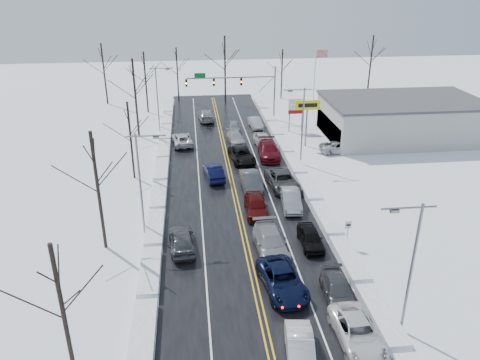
{
  "coord_description": "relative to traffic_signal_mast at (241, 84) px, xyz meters",
  "views": [
    {
      "loc": [
        -4.1,
        -39.78,
        20.83
      ],
      "look_at": [
        0.33,
        0.63,
        2.5
      ],
      "focal_mm": 35.0,
      "sensor_mm": 36.0,
      "label": 1
    }
  ],
  "objects": [
    {
      "name": "tree_left_e",
      "position": [
        -14.25,
        6.01,
        1.16
      ],
      "size": [
        3.8,
        3.8,
        9.5
      ],
      "color": "#2D231C",
      "rests_on": "ground"
    },
    {
      "name": "speed_limit_sign",
      "position": [
        4.75,
        -35.99,
        -3.84
      ],
      "size": [
        0.55,
        0.09,
        2.35
      ],
      "color": "slate",
      "rests_on": "ground"
    },
    {
      "name": "streetlight_sw",
      "position": [
        -11.74,
        -31.99,
        -0.17
      ],
      "size": [
        3.2,
        0.25,
        9.0
      ],
      "color": "slate",
      "rests_on": "ground"
    },
    {
      "name": "queued_car_16",
      "position": [
        1.63,
        -11.82,
        -5.48
      ],
      "size": [
        2.52,
        5.08,
        1.66
      ],
      "primitive_type": "imported",
      "rotation": [
        0.0,
        0.0,
        0.12
      ],
      "color": "silver",
      "rests_on": "ground"
    },
    {
      "name": "queued_car_8",
      "position": [
        -1.54,
        -5.0,
        -5.48
      ],
      "size": [
        1.73,
        4.01,
        1.35
      ],
      "primitive_type": "imported",
      "rotation": [
        0.0,
        0.0,
        -0.04
      ],
      "color": "#93959A",
      "rests_on": "ground"
    },
    {
      "name": "tree_far_c",
      "position": [
        -1.45,
        11.01,
        2.21
      ],
      "size": [
        4.4,
        4.4,
        11.0
      ],
      "color": "#2D231C",
      "rests_on": "ground"
    },
    {
      "name": "queued_car_7",
      "position": [
        -1.78,
        -9.91,
        -5.48
      ],
      "size": [
        2.42,
        4.88,
        1.36
      ],
      "primitive_type": "imported",
      "rotation": [
        0.0,
        0.0,
        0.11
      ],
      "color": "#9DA0A5",
      "rests_on": "ground"
    },
    {
      "name": "tree_far_d",
      "position": [
        8.55,
        12.51,
        0.46
      ],
      "size": [
        3.4,
        3.4,
        8.5
      ],
      "color": "#2D231C",
      "rests_on": "ground"
    },
    {
      "name": "dealership_building",
      "position": [
        20.53,
        -9.99,
        -2.82
      ],
      "size": [
        20.4,
        12.4,
        5.3
      ],
      "color": "#AAAAA5",
      "rests_on": "ground"
    },
    {
      "name": "used_vehicles_sign",
      "position": [
        7.05,
        -5.99,
        -2.16
      ],
      "size": [
        2.2,
        0.22,
        4.65
      ],
      "color": "slate",
      "rests_on": "ground"
    },
    {
      "name": "traffic_signal_mast",
      "position": [
        0.0,
        0.0,
        0.0
      ],
      "size": [
        13.28,
        0.39,
        8.0
      ],
      "color": "slate",
      "rests_on": "ground"
    },
    {
      "name": "flagpole",
      "position": [
        11.72,
        2.01,
        0.45
      ],
      "size": [
        1.87,
        1.2,
        10.0
      ],
      "color": "silver",
      "rests_on": "ground"
    },
    {
      "name": "streetlight_ne",
      "position": [
        4.85,
        -17.99,
        -0.17
      ],
      "size": [
        3.2,
        0.25,
        9.0
      ],
      "color": "slate",
      "rests_on": "ground"
    },
    {
      "name": "parked_car_1",
      "position": [
        13.39,
        -11.33,
        -5.48
      ],
      "size": [
        2.15,
        4.94,
        1.41
      ],
      "primitive_type": "imported",
      "rotation": [
        0.0,
        0.0,
        -0.04
      ],
      "color": "#540B13",
      "rests_on": "ground"
    },
    {
      "name": "queued_car_15",
      "position": [
        1.71,
        -15.38,
        -5.48
      ],
      "size": [
        2.76,
        6.06,
        1.72
      ],
      "primitive_type": "imported",
      "rotation": [
        0.0,
        0.0,
        -0.06
      ],
      "color": "#550B14",
      "rests_on": "ground"
    },
    {
      "name": "queued_car_3",
      "position": [
        -1.6,
        -36.11,
        -5.48
      ],
      "size": [
        2.56,
        5.94,
        1.7
      ],
      "primitive_type": "imported",
      "rotation": [
        0.0,
        0.0,
        0.03
      ],
      "color": "gray",
      "rests_on": "ground"
    },
    {
      "name": "queued_car_17",
      "position": [
        1.73,
        -3.6,
        -5.48
      ],
      "size": [
        1.83,
        4.35,
        1.4
      ],
      "primitive_type": "imported",
      "rotation": [
        0.0,
        0.0,
        0.08
      ],
      "color": "silver",
      "rests_on": "ground"
    },
    {
      "name": "queued_car_11",
      "position": [
        2.0,
        -42.5,
        -5.48
      ],
      "size": [
        2.17,
        4.81,
        1.37
      ],
      "primitive_type": "imported",
      "rotation": [
        0.0,
        0.0,
        -0.06
      ],
      "color": "#3C3E41",
      "rests_on": "ground"
    },
    {
      "name": "oncoming_car_2",
      "position": [
        -5.18,
        0.75,
        -5.48
      ],
      "size": [
        2.38,
        5.54,
        1.59
      ],
      "primitive_type": "imported",
      "rotation": [
        0.0,
        0.0,
        3.17
      ],
      "color": "#93959A",
      "rests_on": "ground"
    },
    {
      "name": "snow_bank_right",
      "position": [
        4.15,
        -25.99,
        -5.48
      ],
      "size": [
        1.49,
        72.0,
        0.71
      ],
      "primitive_type": "cube",
      "color": "white",
      "rests_on": "ground"
    },
    {
      "name": "streetlight_nw",
      "position": [
        -11.74,
        -3.99,
        -0.17
      ],
      "size": [
        3.2,
        0.25,
        9.0
      ],
      "color": "slate",
      "rests_on": "ground"
    },
    {
      "name": "tree_far_a",
      "position": [
        -21.45,
        12.01,
        1.51
      ],
      "size": [
        4.0,
        4.0,
        10.0
      ],
      "color": "#2D231C",
      "rests_on": "ground"
    },
    {
      "name": "queued_car_13",
      "position": [
        1.65,
        -28.63,
        -5.48
      ],
      "size": [
        2.1,
        4.95,
        1.59
      ],
      "primitive_type": "imported",
      "rotation": [
        0.0,
        0.0,
        -0.09
      ],
      "color": "#95979C",
      "rests_on": "ground"
    },
    {
      "name": "oncoming_car_1",
      "position": [
        -8.74,
        -9.82,
        -5.48
      ],
      "size": [
        2.98,
        5.45,
        1.45
      ],
      "primitive_type": "imported",
      "rotation": [
        0.0,
        0.0,
        3.26
      ],
      "color": "silver",
      "rests_on": "ground"
    },
    {
      "name": "queued_car_5",
      "position": [
        -1.63,
        -24.24,
        -5.48
      ],
      "size": [
        2.07,
        5.27,
        1.71
      ],
      "primitive_type": "imported",
      "rotation": [
        0.0,
        0.0,
        0.05
      ],
      "color": "#404345",
      "rests_on": "ground"
    },
    {
      "name": "tree_left_c",
      "position": [
        -13.95,
        -19.99,
        0.46
      ],
      "size": [
        3.4,
        3.4,
        8.5
      ],
      "color": "#2D231C",
      "rests_on": "ground"
    },
    {
      "name": "tree_far_e",
      "position": [
        24.55,
        13.01,
        1.86
      ],
      "size": [
        4.2,
        4.2,
        10.5
      ],
      "color": "#2D231C",
      "rests_on": "ground"
    },
    {
      "name": "queued_car_10",
      "position": [
        1.96,
        -46.66,
        -5.48
      ],
      "size": [
        2.57,
        5.36,
        1.48
      ],
      "primitive_type": "imported",
      "rotation": [
        0.0,
        0.0,
        0.02
      ],
      "color": "silver",
      "rests_on": "ground"
    },
    {
      "name": "queued_car_1",
      "position": [
        -1.82,
        -47.64,
        -5.48
      ],
      "size": [
        2.09,
        4.63,
        1.47
      ],
      "primitive_type": "imported",
      "rotation": [
        0.0,
        0.0,
        -0.12
      ],
      "color": "silver",
      "rests_on": "ground"
    },
    {
      "name": "tree_left_b",
      "position": [
        -14.95,
        -33.99,
        1.51
      ],
      "size": [
        4.0,
        4.0,
        10.0
      ],
      "color": "#2D231C",
      "rests_on": "ground"
    },
    {
      "name": "tree_left_d",
      "position": [
        -14.65,
        -5.99,
        1.86
      ],
      "size": [
        4.2,
        4.2,
        10.5
      ],
      "color": "#2D231C",
      "rests_on": "ground"
    },
    {
      "name": "parked_car_2",
      "position": [
        11.74,
        -4.58,
        -5.48
      ],
      "size": [
        1.56,
        3.88,
        1.32
      ],
      "primitive_type": "imported",
      "rotation": [
        0.0,
        0.0,
        3.14
      ],
      "color": "black",
      "rests_on": "ground"
    },
    {
      "name": "parked_car_0",
      "position": [
        10.71,
        -14.77,
        -5.48
      ],
      "size": [
        5.03,
        2.51,
        1.37
      ],
      "primitive_type": "imported",
      "rotation": [
        0.0,
        0.0,
        1.62
      ],
      "color": "silver",
      "rests_on": "ground"
    },
    {
      "name": "queued_car_14",
      "position": [
        1.67,
        -24.22,
        -5.48
      ],
      "size": [
        3.23,
        6.11,
        1.64
      ],
      "primitive_type": "imported",
      "rotation": [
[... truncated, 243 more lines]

